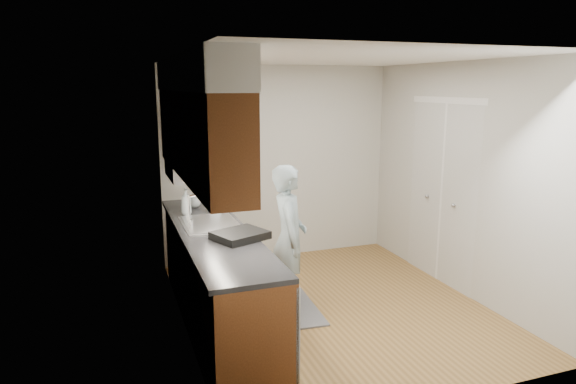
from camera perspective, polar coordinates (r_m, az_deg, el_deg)
The scene contains 15 objects.
floor at distance 5.46m, azimuth 4.91°, elevation -12.55°, with size 3.50×3.50×0.00m, color olive.
ceiling at distance 4.99m, azimuth 5.43°, elevation 14.64°, with size 3.50×3.50×0.00m, color white.
wall_left at distance 4.67m, azimuth -11.84°, elevation -0.82°, with size 0.02×3.50×2.50m, color #B5B4A9.
wall_right at distance 5.86m, azimuth 18.62°, elevation 1.36°, with size 0.02×3.50×2.50m, color #B5B4A9.
wall_back at distance 6.68m, azimuth -1.11°, elevation 3.20°, with size 3.00×0.02×2.50m, color #B5B4A9.
counter at distance 4.93m, azimuth -7.96°, elevation -9.24°, with size 0.64×2.80×1.30m.
upper_cabinets at distance 4.64m, azimuth -10.20°, elevation 7.91°, with size 0.47×2.80×1.21m.
closet_door at distance 6.13m, azimuth 16.68°, elevation -0.23°, with size 0.02×1.22×2.05m, color silver.
floor_mat at distance 5.38m, azimuth 0.11°, elevation -12.82°, with size 0.55×0.94×0.02m, color slate.
person at distance 5.08m, azimuth 0.11°, elevation -4.11°, with size 0.59×0.39×1.68m, color #869CA4.
soap_bottle_a at distance 5.37m, azimuth -11.25°, elevation -1.06°, with size 0.10×0.10×0.27m, color silver.
soap_bottle_b at distance 5.44m, azimuth -8.03°, elevation -1.16°, with size 0.09×0.09×0.20m, color silver.
soap_bottle_c at distance 5.68m, azimuth -10.36°, elevation -0.78°, with size 0.14×0.14×0.18m, color silver.
steel_can at distance 5.43m, azimuth -8.60°, elevation -1.61°, with size 0.07×0.07×0.12m, color #A5A5AA.
dish_rack at distance 4.48m, azimuth -5.36°, elevation -4.80°, with size 0.42×0.36×0.07m, color black.
Camera 1 is at (-2.09, -4.52, 2.25)m, focal length 32.00 mm.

